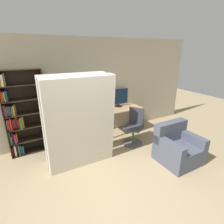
# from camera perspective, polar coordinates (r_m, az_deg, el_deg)

# --- Properties ---
(ground_plane) EXTENTS (16.00, 16.00, 0.00)m
(ground_plane) POSITION_cam_1_polar(r_m,az_deg,el_deg) (3.22, 3.07, -27.97)
(ground_plane) COLOR #9E8966
(wall_back) EXTENTS (8.00, 0.06, 2.70)m
(wall_back) POSITION_cam_1_polar(r_m,az_deg,el_deg) (4.73, -13.71, 6.54)
(wall_back) COLOR tan
(wall_back) RESTS_ON ground
(desk) EXTENTS (1.17, 0.61, 0.77)m
(desk) POSITION_cam_1_polar(r_m,az_deg,el_deg) (5.16, 3.07, 0.12)
(desk) COLOR tan
(desk) RESTS_ON ground
(monitor) EXTENTS (0.63, 0.22, 0.53)m
(monitor) POSITION_cam_1_polar(r_m,az_deg,el_deg) (5.19, 2.14, 4.80)
(monitor) COLOR black
(monitor) RESTS_ON desk
(office_chair) EXTENTS (0.61, 0.61, 0.95)m
(office_chair) POSITION_cam_1_polar(r_m,az_deg,el_deg) (4.66, 7.20, -5.70)
(office_chair) COLOR #4C4C51
(office_chair) RESTS_ON ground
(bookshelf) EXTENTS (0.89, 0.34, 2.00)m
(bookshelf) POSITION_cam_1_polar(r_m,az_deg,el_deg) (4.53, -27.69, -0.90)
(bookshelf) COLOR #2D2319
(bookshelf) RESTS_ON ground
(mattress_near) EXTENTS (1.38, 0.37, 1.94)m
(mattress_near) POSITION_cam_1_polar(r_m,az_deg,el_deg) (3.56, -9.99, -3.91)
(mattress_near) COLOR beige
(mattress_near) RESTS_ON ground
(mattress_far) EXTENTS (1.38, 0.35, 1.94)m
(mattress_far) POSITION_cam_1_polar(r_m,az_deg,el_deg) (3.87, -11.71, -2.07)
(mattress_far) COLOR beige
(mattress_far) RESTS_ON ground
(armchair) EXTENTS (0.85, 0.80, 0.85)m
(armchair) POSITION_cam_1_polar(r_m,az_deg,el_deg) (4.24, 20.48, -10.78)
(armchair) COLOR #474C5B
(armchair) RESTS_ON ground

